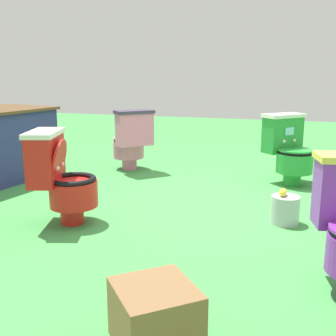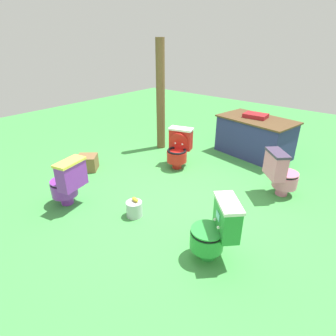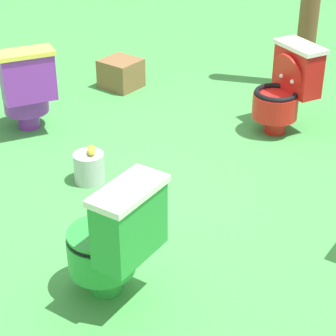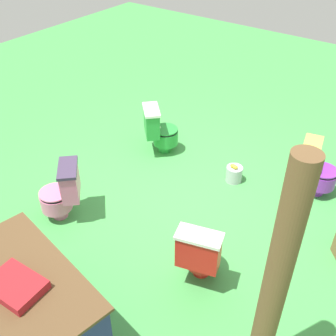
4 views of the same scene
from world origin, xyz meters
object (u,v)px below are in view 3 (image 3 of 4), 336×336
at_px(toilet_green, 114,239).
at_px(small_crate, 121,74).
at_px(toilet_red, 286,88).
at_px(toilet_purple, 27,89).
at_px(lemon_bucket, 89,167).

height_order(toilet_green, small_crate, toilet_green).
bearing_deg(toilet_red, small_crate, 27.79).
xyz_separation_m(toilet_green, toilet_red, (-1.76, 1.63, 0.00)).
xyz_separation_m(toilet_purple, toilet_red, (0.42, 2.05, 0.00)).
bearing_deg(toilet_purple, toilet_red, -24.17).
relative_size(toilet_green, toilet_red, 1.00).
xyz_separation_m(toilet_purple, toilet_green, (2.18, 0.43, 0.00)).
relative_size(toilet_green, small_crate, 2.14).
height_order(toilet_purple, small_crate, toilet_purple).
xyz_separation_m(toilet_red, small_crate, (-1.20, -1.19, -0.24)).
distance_m(small_crate, lemon_bucket, 1.78).
height_order(toilet_red, small_crate, toilet_red).
bearing_deg(toilet_green, lemon_bucket, 46.27).
bearing_deg(toilet_red, lemon_bucket, 90.49).
distance_m(toilet_red, small_crate, 1.71).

